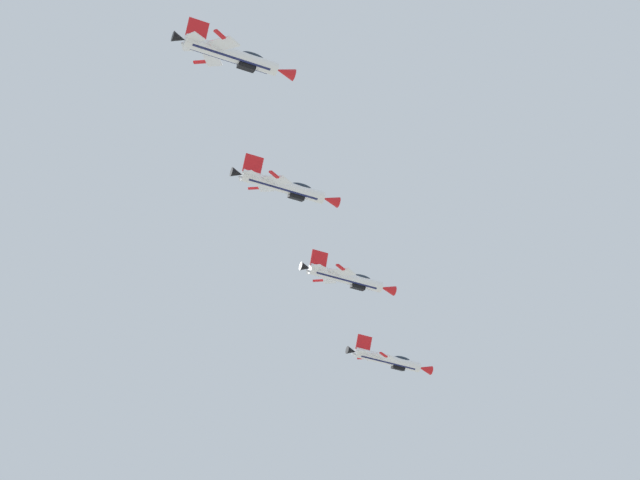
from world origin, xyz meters
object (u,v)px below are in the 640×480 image
Objects in this scene: fighter_jet_lead at (389,360)px; fighter_jet_left_outer at (233,56)px; fighter_jet_right_wing at (285,187)px; fighter_jet_left_wing at (347,278)px.

fighter_jet_lead is 1.00× the size of fighter_jet_left_outer.
fighter_jet_lead is 48.08m from fighter_jet_right_wing.
fighter_jet_right_wing is at bearing -43.27° from fighter_jet_lead.
fighter_jet_left_outer is at bearing -41.74° from fighter_jet_left_wing.
fighter_jet_right_wing is at bearing -45.24° from fighter_jet_left_wing.
fighter_jet_left_wing is at bearing 134.76° from fighter_jet_right_wing.
fighter_jet_left_wing is 1.00× the size of fighter_jet_left_outer.
fighter_jet_left_wing is 46.62m from fighter_jet_left_outer.
fighter_jet_lead is at bearing 136.73° from fighter_jet_right_wing.
fighter_jet_lead is 24.02m from fighter_jet_left_wing.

